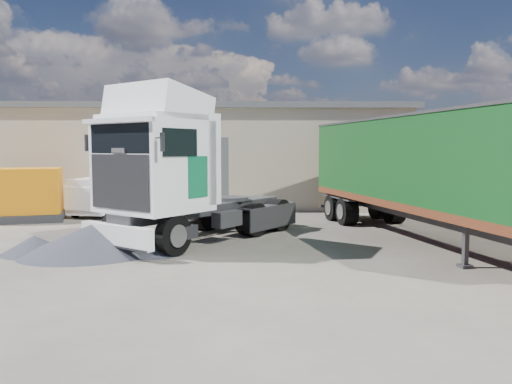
{
  "coord_description": "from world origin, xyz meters",
  "views": [
    {
      "loc": [
        1.11,
        -14.09,
        3.07
      ],
      "look_at": [
        1.26,
        3.0,
        1.58
      ],
      "focal_mm": 35.0,
      "sensor_mm": 36.0,
      "label": 1
    }
  ],
  "objects_px": {
    "tractor_unit": "(177,179)",
    "panel_van": "(106,195)",
    "box_trailer": "(417,165)",
    "orange_skip": "(19,198)"
  },
  "relations": [
    {
      "from": "box_trailer",
      "to": "panel_van",
      "type": "bearing_deg",
      "value": 140.23
    },
    {
      "from": "tractor_unit",
      "to": "panel_van",
      "type": "relative_size",
      "value": 1.67
    },
    {
      "from": "box_trailer",
      "to": "tractor_unit",
      "type": "bearing_deg",
      "value": 173.72
    },
    {
      "from": "tractor_unit",
      "to": "orange_skip",
      "type": "bearing_deg",
      "value": -178.29
    },
    {
      "from": "box_trailer",
      "to": "orange_skip",
      "type": "height_order",
      "value": "box_trailer"
    },
    {
      "from": "box_trailer",
      "to": "orange_skip",
      "type": "bearing_deg",
      "value": 151.91
    },
    {
      "from": "box_trailer",
      "to": "orange_skip",
      "type": "relative_size",
      "value": 3.14
    },
    {
      "from": "tractor_unit",
      "to": "panel_van",
      "type": "distance_m",
      "value": 8.61
    },
    {
      "from": "tractor_unit",
      "to": "panel_van",
      "type": "height_order",
      "value": "tractor_unit"
    },
    {
      "from": "tractor_unit",
      "to": "box_trailer",
      "type": "height_order",
      "value": "tractor_unit"
    }
  ]
}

